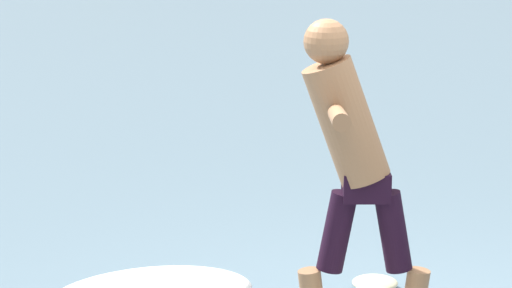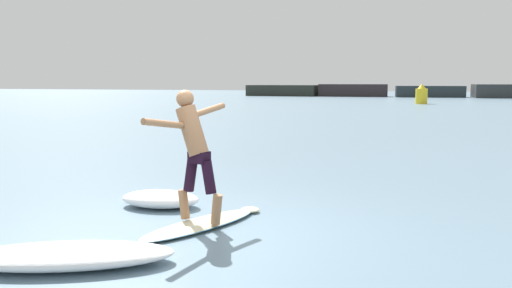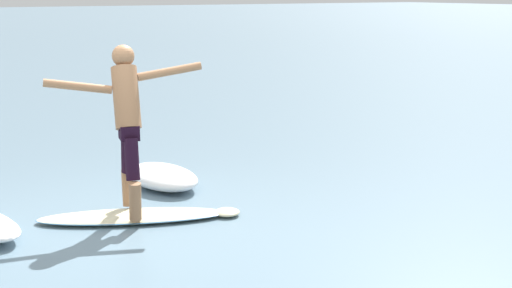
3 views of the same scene
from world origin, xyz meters
TOP-DOWN VIEW (x-y plane):
  - surfer at (-0.27, 0.20)m, footprint 0.84×1.69m

SIDE VIEW (x-z plane):
  - surfer at x=-0.27m, z-range 0.26..2.09m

